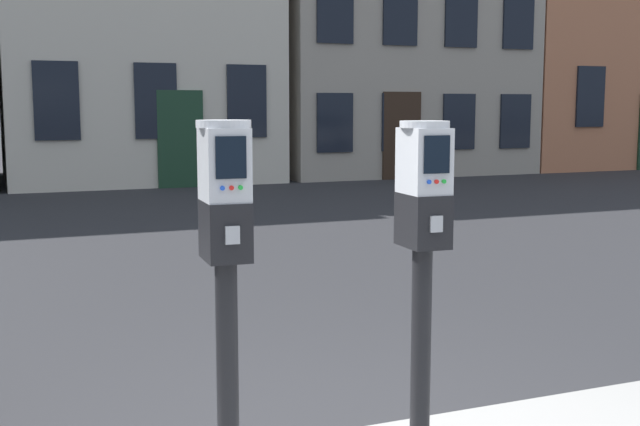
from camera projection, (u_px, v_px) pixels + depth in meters
The scene contains 2 objects.
parking_meter_near_kerb at pixel (225, 243), 3.20m from camera, with size 0.23×0.26×1.57m.
parking_meter_twin_adjacent at pixel (423, 232), 3.54m from camera, with size 0.23×0.26×1.56m.
Camera 1 is at (-1.60, -3.36, 1.76)m, focal length 45.36 mm.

